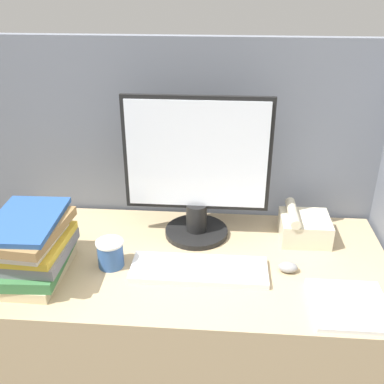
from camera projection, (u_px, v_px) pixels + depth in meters
cubicle_panel_rear at (197, 216)px, 1.90m from camera, size 1.77×0.04×1.45m
desk at (190, 342)px, 1.72m from camera, size 1.37×0.67×0.77m
monitor at (197, 174)px, 1.59m from camera, size 0.52×0.23×0.53m
keyboard at (199, 270)px, 1.48m from camera, size 0.45×0.15×0.02m
mouse at (288, 267)px, 1.48m from camera, size 0.06×0.05×0.03m
coffee_cup at (110, 254)px, 1.50m from camera, size 0.09×0.09×0.09m
book_stack at (32, 248)px, 1.43m from camera, size 0.23×0.31×0.21m
desk_telephone at (304, 227)px, 1.65m from camera, size 0.18×0.18×0.12m
paper_pile at (349, 306)px, 1.32m from camera, size 0.22×0.22×0.02m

